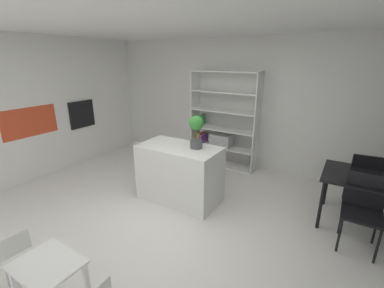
# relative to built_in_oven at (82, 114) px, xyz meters

# --- Properties ---
(ground_plane) EXTENTS (10.31, 10.31, 0.00)m
(ground_plane) POSITION_rel_built_in_oven_xyz_m (3.03, -0.99, -1.07)
(ground_plane) COLOR silver
(ceiling_slab) EXTENTS (7.48, 5.41, 0.06)m
(ceiling_slab) POSITION_rel_built_in_oven_xyz_m (3.03, -0.99, 1.59)
(ceiling_slab) COLOR white
(ceiling_slab) RESTS_ON ground_plane
(back_partition) EXTENTS (7.48, 0.06, 2.63)m
(back_partition) POSITION_rel_built_in_oven_xyz_m (3.03, 1.69, 0.25)
(back_partition) COLOR silver
(back_partition) RESTS_ON ground_plane
(tall_cabinet_run_left) EXTENTS (0.63, 4.87, 2.63)m
(tall_cabinet_run_left) POSITION_rel_built_in_oven_xyz_m (-0.34, -0.99, 0.25)
(tall_cabinet_run_left) COLOR white
(tall_cabinet_run_left) RESTS_ON ground_plane
(cabinet_niche_splashback) EXTENTS (0.01, 0.98, 0.53)m
(cabinet_niche_splashback) POSITION_rel_built_in_oven_xyz_m (-0.02, -1.07, 0.04)
(cabinet_niche_splashback) COLOR #CC4223
(cabinet_niche_splashback) RESTS_ON ground_plane
(built_in_oven) EXTENTS (0.06, 0.58, 0.57)m
(built_in_oven) POSITION_rel_built_in_oven_xyz_m (0.00, 0.00, 0.00)
(built_in_oven) COLOR black
(built_in_oven) RESTS_ON ground_plane
(kitchen_island) EXTENTS (1.28, 0.69, 0.91)m
(kitchen_island) POSITION_rel_built_in_oven_xyz_m (2.75, -0.30, -0.61)
(kitchen_island) COLOR white
(kitchen_island) RESTS_ON ground_plane
(potted_plant_on_island) EXTENTS (0.22, 0.22, 0.50)m
(potted_plant_on_island) POSITION_rel_built_in_oven_xyz_m (3.01, -0.22, 0.14)
(potted_plant_on_island) COLOR #4C4C51
(potted_plant_on_island) RESTS_ON kitchen_island
(open_bookshelf) EXTENTS (1.42, 0.37, 1.98)m
(open_bookshelf) POSITION_rel_built_in_oven_xyz_m (2.65, 1.39, -0.24)
(open_bookshelf) COLOR white
(open_bookshelf) RESTS_ON ground_plane
(child_table) EXTENTS (0.58, 0.46, 0.50)m
(child_table) POSITION_rel_built_in_oven_xyz_m (2.88, -2.55, -0.66)
(child_table) COLOR white
(child_table) RESTS_ON ground_plane
(child_chair_left) EXTENTS (0.31, 0.31, 0.54)m
(child_chair_left) POSITION_rel_built_in_oven_xyz_m (2.34, -2.54, -0.76)
(child_chair_left) COLOR silver
(child_chair_left) RESTS_ON ground_plane
(dining_table) EXTENTS (1.01, 0.84, 0.74)m
(dining_table) POSITION_rel_built_in_oven_xyz_m (5.24, 0.41, -0.41)
(dining_table) COLOR black
(dining_table) RESTS_ON ground_plane
(dining_chair_near) EXTENTS (0.44, 0.45, 0.90)m
(dining_chair_near) POSITION_rel_built_in_oven_xyz_m (5.24, -0.03, -0.53)
(dining_chair_near) COLOR black
(dining_chair_near) RESTS_ON ground_plane
(dining_chair_far) EXTENTS (0.45, 0.50, 0.92)m
(dining_chair_far) POSITION_rel_built_in_oven_xyz_m (5.25, 0.84, -0.53)
(dining_chair_far) COLOR black
(dining_chair_far) RESTS_ON ground_plane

